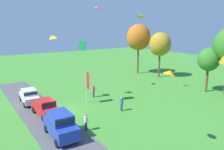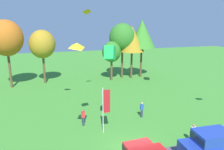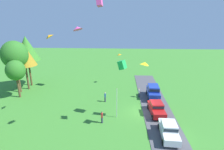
{
  "view_description": "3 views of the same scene",
  "coord_description": "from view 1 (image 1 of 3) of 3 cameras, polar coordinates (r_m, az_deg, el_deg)",
  "views": [
    {
      "loc": [
        22.67,
        -8.93,
        9.79
      ],
      "look_at": [
        0.6,
        6.3,
        3.83
      ],
      "focal_mm": 35.0,
      "sensor_mm": 36.0,
      "label": 1
    },
    {
      "loc": [
        -5.96,
        -14.16,
        10.18
      ],
      "look_at": [
        0.1,
        6.58,
        4.76
      ],
      "focal_mm": 35.0,
      "sensor_mm": 36.0,
      "label": 2
    },
    {
      "loc": [
        -23.48,
        3.3,
        13.31
      ],
      "look_at": [
        2.98,
        4.69,
        4.85
      ],
      "focal_mm": 28.0,
      "sensor_mm": 36.0,
      "label": 3
    }
  ],
  "objects": [
    {
      "name": "flag_banner",
      "position": [
        28.06,
        -6.5,
        -2.02
      ],
      "size": [
        0.71,
        0.08,
        4.39
      ],
      "color": "silver",
      "rests_on": "ground"
    },
    {
      "name": "person_beside_suv",
      "position": [
        26.0,
        2.51,
        -7.53
      ],
      "size": [
        0.36,
        0.24,
        1.71
      ],
      "color": "#2D334C",
      "rests_on": "ground"
    },
    {
      "name": "car_sedan_mid_row",
      "position": [
        25.68,
        -16.95,
        -7.95
      ],
      "size": [
        4.5,
        2.17,
        1.84
      ],
      "color": "red",
      "rests_on": "ground"
    },
    {
      "name": "kite_diamond_mid_center",
      "position": [
        28.43,
        -15.27,
        9.59
      ],
      "size": [
        1.22,
        1.24,
        0.55
      ],
      "primitive_type": "pyramid",
      "rotation": [
        0.23,
        0.0,
        0.41
      ],
      "color": "yellow"
    },
    {
      "name": "tree_far_right",
      "position": [
        35.71,
        23.94,
        3.68
      ],
      "size": [
        3.2,
        3.2,
        6.76
      ],
      "color": "brown",
      "rests_on": "ground"
    },
    {
      "name": "kite_delta_topmost",
      "position": [
        16.87,
        14.84,
        0.64
      ],
      "size": [
        1.31,
        1.33,
        0.55
      ],
      "primitive_type": "cone",
      "rotation": [
        -0.27,
        0.0,
        5.74
      ],
      "color": "orange"
    },
    {
      "name": "kite_diamond_trailing_tail",
      "position": [
        32.23,
        7.49,
        15.06
      ],
      "size": [
        0.89,
        0.94,
        0.68
      ],
      "primitive_type": "pyramid",
      "rotation": [
        -0.53,
        0.0,
        0.09
      ],
      "color": "orange"
    },
    {
      "name": "ground_plane",
      "position": [
        26.25,
        -12.33,
        -9.67
      ],
      "size": [
        120.0,
        120.0,
        0.0
      ],
      "primitive_type": "plane",
      "color": "#3D842D"
    },
    {
      "name": "car_suv_far_end",
      "position": [
        20.53,
        -13.3,
        -12.27
      ],
      "size": [
        4.67,
        2.19,
        2.28
      ],
      "color": "#1E389E",
      "rests_on": "ground"
    },
    {
      "name": "tree_left_of_center",
      "position": [
        43.42,
        12.43,
        7.82
      ],
      "size": [
        4.15,
        4.15,
        8.75
      ],
      "color": "brown",
      "rests_on": "ground"
    },
    {
      "name": "person_watching_sky",
      "position": [
        21.43,
        -6.84,
        -12.13
      ],
      "size": [
        0.36,
        0.24,
        1.71
      ],
      "color": "#2D334C",
      "rests_on": "ground"
    },
    {
      "name": "pavement_strip",
      "position": [
        25.55,
        -17.22,
        -10.52
      ],
      "size": [
        36.0,
        4.4,
        0.06
      ],
      "primitive_type": "cube",
      "color": "#4C4C51",
      "rests_on": "ground"
    },
    {
      "name": "person_on_lawn",
      "position": [
        30.97,
        -4.85,
        -4.24
      ],
      "size": [
        0.36,
        0.24,
        1.71
      ],
      "color": "#2D334C",
      "rests_on": "ground"
    },
    {
      "name": "kite_delta_high_right",
      "position": [
        32.71,
        -3.93,
        17.19
      ],
      "size": [
        1.43,
        1.45,
        0.65
      ],
      "primitive_type": "cone",
      "rotation": [
        -0.34,
        0.0,
        5.71
      ],
      "color": "#EA4C9E"
    },
    {
      "name": "kite_box_over_trees",
      "position": [
        26.73,
        -7.73,
        7.66
      ],
      "size": [
        1.22,
        1.38,
        1.35
      ],
      "primitive_type": "cube",
      "rotation": [
        -0.05,
        0.3,
        1.01
      ],
      "color": "green"
    },
    {
      "name": "car_sedan_near_entrance",
      "position": [
        30.39,
        -20.81,
        -5.05
      ],
      "size": [
        4.49,
        2.14,
        1.84
      ],
      "color": "white",
      "rests_on": "ground"
    },
    {
      "name": "tree_lone_near",
      "position": [
        46.12,
        6.93,
        9.74
      ],
      "size": [
        4.89,
        4.89,
        10.33
      ],
      "color": "brown",
      "rests_on": "ground"
    }
  ]
}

